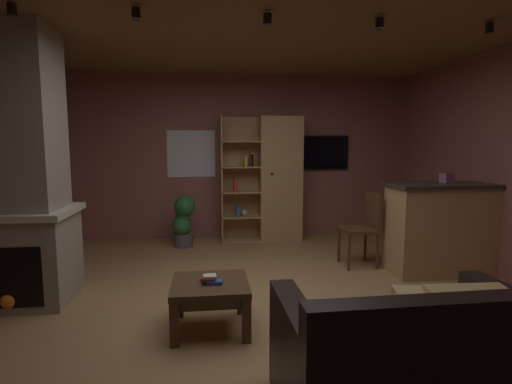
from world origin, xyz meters
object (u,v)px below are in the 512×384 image
Objects in this scene: bookshelf_cabinet at (275,179)px; table_book_2 at (210,276)px; tissue_box at (447,178)px; coffee_table at (210,292)px; leather_couch at (416,366)px; table_book_1 at (207,279)px; dining_chair at (364,224)px; wall_mounted_tv at (318,153)px; table_book_0 at (215,282)px; potted_floor_plant at (183,220)px; kitchen_bar_counter at (449,228)px; stone_fireplace at (19,181)px.

bookshelf_cabinet is 3.29m from table_book_2.
coffee_table is (-2.81, -1.25, -0.81)m from tissue_box.
leather_couch reaches higher than table_book_1.
coffee_table is 2.48m from dining_chair.
tissue_box is 0.12× the size of wall_mounted_tv.
table_book_2 is (-0.04, 0.01, 0.05)m from table_book_0.
leather_couch is (0.08, -4.30, -0.65)m from bookshelf_cabinet.
wall_mounted_tv is (1.77, 3.30, 0.96)m from table_book_0.
leather_couch is at bearing -47.33° from table_book_2.
table_book_1 is at bearing -141.27° from dining_chair.
potted_floor_plant reaches higher than table_book_0.
leather_couch is at bearing -69.44° from potted_floor_plant.
table_book_0 is at bearing -140.12° from dining_chair.
leather_couch is 1.60× the size of dining_chair.
bookshelf_cabinet is at bearing 71.21° from table_book_2.
kitchen_bar_counter reaches higher than dining_chair.
table_book_1 is 0.14× the size of potted_floor_plant.
coffee_table is 0.15m from table_book_2.
table_book_1 is at bearing -157.43° from kitchen_bar_counter.
wall_mounted_tv reaches higher than table_book_1.
stone_fireplace is 2.14m from coffee_table.
coffee_table is 3.87m from wall_mounted_tv.
leather_couch is 2.35× the size of coffee_table.
kitchen_bar_counter is at bearing -23.10° from dining_chair.
leather_couch is 1.92× the size of potted_floor_plant.
tissue_box reaches higher than potted_floor_plant.
table_book_1 is (-1.14, 1.22, 0.13)m from leather_couch.
tissue_box is 3.18m from coffee_table.
bookshelf_cabinet is 18.50× the size of table_book_2.
kitchen_bar_counter is at bearing 22.17° from coffee_table.
leather_couch is 2.92m from dining_chair.
wall_mounted_tv reaches higher than table_book_0.
table_book_2 is (-1.13, 1.22, 0.15)m from leather_couch.
tissue_box is 3.17m from table_book_2.
dining_chair reaches higher than coffee_table.
wall_mounted_tv is at bearing 81.39° from leather_couch.
bookshelf_cabinet reaches higher than kitchen_bar_counter.
kitchen_bar_counter reaches higher than leather_couch.
bookshelf_cabinet is at bearing -164.54° from wall_mounted_tv.
coffee_table is (-1.04, -3.04, -0.65)m from bookshelf_cabinet.
leather_couch is 4.27m from potted_floor_plant.
table_book_1 reaches higher than table_book_0.
tissue_box is at bearing 24.98° from table_book_0.
dining_chair is (-0.88, 0.29, -0.60)m from tissue_box.
kitchen_bar_counter is at bearing 22.76° from table_book_2.
potted_floor_plant is at bearing 153.71° from kitchen_bar_counter.
stone_fireplace reaches higher than leather_couch.
stone_fireplace reaches higher than wall_mounted_tv.
coffee_table is at bearing -156.13° from tissue_box.
wall_mounted_tv is (1.83, 3.29, 0.94)m from table_book_1.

